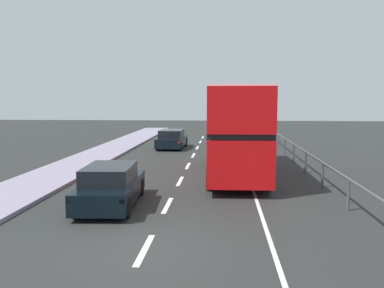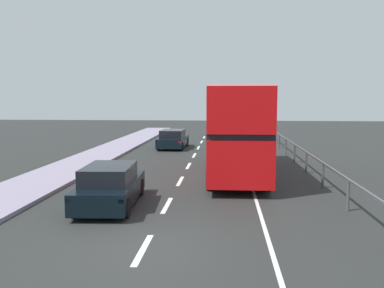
# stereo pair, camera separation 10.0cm
# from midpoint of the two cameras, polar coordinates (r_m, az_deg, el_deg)

# --- Properties ---
(ground_plane) EXTENTS (75.71, 120.00, 0.10)m
(ground_plane) POSITION_cam_midpoint_polar(r_m,az_deg,el_deg) (10.71, -6.26, -14.09)
(ground_plane) COLOR #272827
(lane_paint_markings) EXTENTS (3.27, 46.00, 0.01)m
(lane_paint_markings) POSITION_cam_midpoint_polar(r_m,az_deg,el_deg) (18.91, 4.31, -4.93)
(lane_paint_markings) COLOR silver
(lane_paint_markings) RESTS_ON ground
(bridge_side_railing) EXTENTS (0.10, 42.00, 1.07)m
(bridge_side_railing) POSITION_cam_midpoint_polar(r_m,az_deg,el_deg) (19.50, 16.64, -2.26)
(bridge_side_railing) COLOR #4B4E50
(bridge_side_railing) RESTS_ON ground
(double_decker_bus_red) EXTENTS (2.74, 10.55, 4.23)m
(double_decker_bus_red) POSITION_cam_midpoint_polar(r_m,az_deg,el_deg) (20.17, 6.12, 2.24)
(double_decker_bus_red) COLOR red
(double_decker_bus_red) RESTS_ON ground
(hatchback_car_near) EXTENTS (2.01, 4.53, 1.43)m
(hatchback_car_near) POSITION_cam_midpoint_polar(r_m,az_deg,el_deg) (14.51, -11.01, -5.72)
(hatchback_car_near) COLOR black
(hatchback_car_near) RESTS_ON ground
(sedan_car_ahead) EXTENTS (1.99, 4.47, 1.39)m
(sedan_car_ahead) POSITION_cam_midpoint_polar(r_m,az_deg,el_deg) (30.77, -2.54, 0.66)
(sedan_car_ahead) COLOR black
(sedan_car_ahead) RESTS_ON ground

